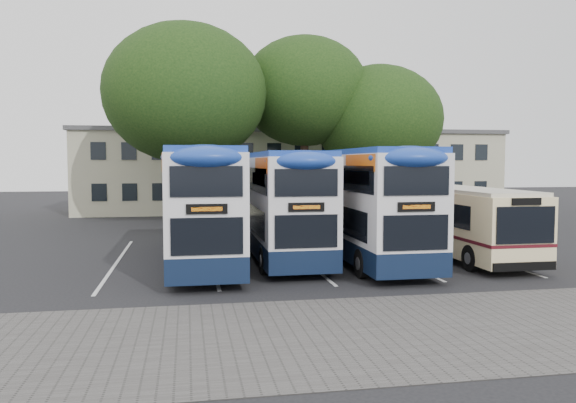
{
  "coord_description": "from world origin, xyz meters",
  "views": [
    {
      "loc": [
        -8.14,
        -16.61,
        3.73
      ],
      "look_at": [
        -4.24,
        5.0,
        2.2
      ],
      "focal_mm": 35.0,
      "sensor_mm": 36.0,
      "label": 1
    }
  ],
  "objects_px": {
    "tree_left": "(185,93)",
    "tree_mid": "(304,92)",
    "lamp_post": "(396,143)",
    "tree_right": "(378,120)",
    "bus_dd_right": "(363,200)",
    "bus_dd_left": "(202,201)",
    "bus_single": "(456,217)",
    "bus_dd_mid": "(280,200)"
  },
  "relations": [
    {
      "from": "tree_left",
      "to": "tree_mid",
      "type": "relative_size",
      "value": 1.01
    },
    {
      "from": "lamp_post",
      "to": "tree_right",
      "type": "distance_m",
      "value": 3.3
    },
    {
      "from": "tree_right",
      "to": "bus_dd_right",
      "type": "distance_m",
      "value": 15.49
    },
    {
      "from": "tree_mid",
      "to": "tree_right",
      "type": "distance_m",
      "value": 5.04
    },
    {
      "from": "bus_dd_left",
      "to": "bus_single",
      "type": "bearing_deg",
      "value": 0.05
    },
    {
      "from": "tree_left",
      "to": "bus_dd_left",
      "type": "relative_size",
      "value": 1.16
    },
    {
      "from": "lamp_post",
      "to": "tree_left",
      "type": "distance_m",
      "value": 14.81
    },
    {
      "from": "bus_dd_left",
      "to": "bus_dd_mid",
      "type": "relative_size",
      "value": 1.03
    },
    {
      "from": "tree_right",
      "to": "bus_dd_mid",
      "type": "height_order",
      "value": "tree_right"
    },
    {
      "from": "bus_single",
      "to": "lamp_post",
      "type": "bearing_deg",
      "value": 77.33
    },
    {
      "from": "tree_right",
      "to": "bus_dd_left",
      "type": "height_order",
      "value": "tree_right"
    },
    {
      "from": "bus_dd_left",
      "to": "bus_dd_mid",
      "type": "height_order",
      "value": "bus_dd_left"
    },
    {
      "from": "tree_left",
      "to": "bus_dd_mid",
      "type": "height_order",
      "value": "tree_left"
    },
    {
      "from": "bus_dd_left",
      "to": "bus_dd_right",
      "type": "height_order",
      "value": "bus_dd_left"
    },
    {
      "from": "bus_dd_mid",
      "to": "bus_dd_right",
      "type": "relative_size",
      "value": 0.98
    },
    {
      "from": "tree_right",
      "to": "tree_left",
      "type": "bearing_deg",
      "value": -173.98
    },
    {
      "from": "bus_dd_right",
      "to": "bus_dd_left",
      "type": "bearing_deg",
      "value": 177.59
    },
    {
      "from": "lamp_post",
      "to": "bus_single",
      "type": "relative_size",
      "value": 0.98
    },
    {
      "from": "bus_single",
      "to": "tree_left",
      "type": "bearing_deg",
      "value": 130.65
    },
    {
      "from": "bus_dd_right",
      "to": "bus_single",
      "type": "distance_m",
      "value": 4.06
    },
    {
      "from": "tree_mid",
      "to": "lamp_post",
      "type": "bearing_deg",
      "value": 14.12
    },
    {
      "from": "bus_dd_left",
      "to": "bus_dd_right",
      "type": "distance_m",
      "value": 6.07
    },
    {
      "from": "lamp_post",
      "to": "bus_dd_left",
      "type": "distance_m",
      "value": 21.04
    },
    {
      "from": "tree_mid",
      "to": "bus_single",
      "type": "bearing_deg",
      "value": -77.08
    },
    {
      "from": "lamp_post",
      "to": "tree_mid",
      "type": "xyz_separation_m",
      "value": [
        -6.79,
        -1.71,
        3.09
      ]
    },
    {
      "from": "bus_dd_mid",
      "to": "bus_single",
      "type": "xyz_separation_m",
      "value": [
        7.01,
        -0.82,
        -0.7
      ]
    },
    {
      "from": "tree_right",
      "to": "bus_single",
      "type": "xyz_separation_m",
      "value": [
        -1.48,
        -13.63,
        -4.87
      ]
    },
    {
      "from": "lamp_post",
      "to": "bus_dd_left",
      "type": "xyz_separation_m",
      "value": [
        -13.6,
        -15.82,
        -2.77
      ]
    },
    {
      "from": "lamp_post",
      "to": "bus_dd_right",
      "type": "bearing_deg",
      "value": -115.1
    },
    {
      "from": "bus_dd_left",
      "to": "bus_dd_mid",
      "type": "xyz_separation_m",
      "value": [
        3.04,
        0.83,
        -0.06
      ]
    },
    {
      "from": "lamp_post",
      "to": "bus_dd_mid",
      "type": "bearing_deg",
      "value": -125.17
    },
    {
      "from": "tree_left",
      "to": "bus_single",
      "type": "xyz_separation_m",
      "value": [
        10.61,
        -12.36,
        -6.13
      ]
    },
    {
      "from": "bus_dd_left",
      "to": "lamp_post",
      "type": "bearing_deg",
      "value": 49.31
    },
    {
      "from": "tree_right",
      "to": "bus_dd_mid",
      "type": "distance_m",
      "value": 15.93
    },
    {
      "from": "bus_dd_right",
      "to": "bus_single",
      "type": "xyz_separation_m",
      "value": [
        3.98,
        0.26,
        -0.76
      ]
    },
    {
      "from": "bus_dd_mid",
      "to": "bus_dd_right",
      "type": "xyz_separation_m",
      "value": [
        3.03,
        -1.08,
        0.06
      ]
    },
    {
      "from": "bus_dd_left",
      "to": "bus_dd_mid",
      "type": "bearing_deg",
      "value": 15.26
    },
    {
      "from": "tree_left",
      "to": "tree_right",
      "type": "bearing_deg",
      "value": 6.02
    },
    {
      "from": "tree_mid",
      "to": "bus_dd_left",
      "type": "xyz_separation_m",
      "value": [
        -6.81,
        -14.11,
        -5.85
      ]
    },
    {
      "from": "tree_right",
      "to": "bus_dd_right",
      "type": "xyz_separation_m",
      "value": [
        -5.45,
        -13.9,
        -4.12
      ]
    },
    {
      "from": "tree_left",
      "to": "tree_right",
      "type": "relative_size",
      "value": 1.18
    },
    {
      "from": "bus_single",
      "to": "bus_dd_mid",
      "type": "bearing_deg",
      "value": 173.34
    }
  ]
}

